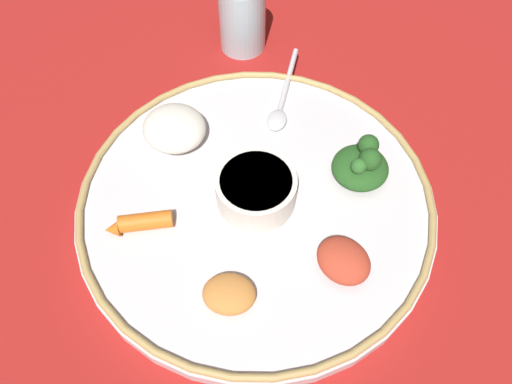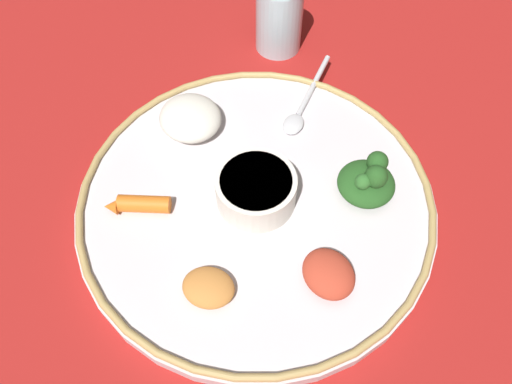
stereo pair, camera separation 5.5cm
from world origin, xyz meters
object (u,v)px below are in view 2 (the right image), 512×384
object	(u,v)px
spoon	(302,107)
greens_pile	(368,179)
drinking_glass	(279,21)
center_bowl	(256,189)
carrot_near_spoon	(138,206)

from	to	relation	value
spoon	greens_pile	size ratio (longest dim) A/B	1.62
spoon	drinking_glass	distance (m)	0.14
center_bowl	greens_pile	size ratio (longest dim) A/B	1.05
center_bowl	greens_pile	xyz separation A→B (m)	(-0.12, -0.00, -0.00)
center_bowl	drinking_glass	world-z (taller)	drinking_glass
greens_pile	spoon	bearing A→B (deg)	-67.41
center_bowl	drinking_glass	xyz separation A→B (m)	(-0.06, -0.27, 0.00)
spoon	carrot_near_spoon	size ratio (longest dim) A/B	1.85
greens_pile	carrot_near_spoon	size ratio (longest dim) A/B	1.14
greens_pile	drinking_glass	xyz separation A→B (m)	(0.07, -0.27, 0.01)
carrot_near_spoon	spoon	bearing A→B (deg)	-146.83
center_bowl	carrot_near_spoon	xyz separation A→B (m)	(0.13, 0.00, -0.01)
center_bowl	spoon	world-z (taller)	center_bowl
greens_pile	carrot_near_spoon	bearing A→B (deg)	0.83
spoon	drinking_glass	xyz separation A→B (m)	(0.01, -0.14, 0.02)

